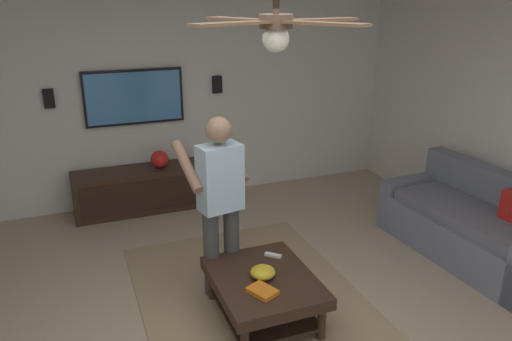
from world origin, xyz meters
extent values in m
cube|color=silver|center=(3.24, 0.00, 1.36)|extent=(0.10, 6.64, 2.73)
cube|color=#9E8460|center=(0.50, -0.30, 0.01)|extent=(2.81, 1.91, 0.01)
cube|color=slate|center=(0.51, -2.67, 0.21)|extent=(1.94, 0.94, 0.42)
cube|color=slate|center=(0.53, -3.01, 0.65)|extent=(1.91, 0.31, 0.45)
cube|color=slate|center=(1.37, -2.62, 0.29)|extent=(0.23, 0.85, 0.58)
cube|color=slate|center=(0.51, -2.59, 0.48)|extent=(1.53, 0.68, 0.12)
cube|color=#332116|center=(0.30, -0.30, 0.35)|extent=(1.00, 0.80, 0.10)
cylinder|color=#332116|center=(0.72, -0.62, 0.15)|extent=(0.07, 0.07, 0.30)
cylinder|color=#332116|center=(0.72, 0.02, 0.15)|extent=(0.07, 0.07, 0.30)
cylinder|color=#332116|center=(-0.12, -0.62, 0.15)|extent=(0.07, 0.07, 0.30)
cube|color=black|center=(0.30, -0.30, 0.10)|extent=(0.88, 0.68, 0.03)
cube|color=#332116|center=(2.91, 0.25, 0.28)|extent=(0.44, 1.70, 0.55)
cube|color=black|center=(2.68, 0.25, 0.28)|extent=(0.01, 1.56, 0.39)
cube|color=black|center=(3.15, 0.25, 1.39)|extent=(0.05, 1.19, 0.67)
cube|color=#407EBD|center=(3.12, 0.25, 1.39)|extent=(0.01, 1.13, 0.61)
cylinder|color=#3F3F3F|center=(0.84, -0.20, 0.41)|extent=(0.14, 0.14, 0.82)
cylinder|color=#3F3F3F|center=(0.80, 0.00, 0.41)|extent=(0.14, 0.14, 0.82)
cube|color=silver|center=(0.82, -0.10, 1.11)|extent=(0.28, 0.39, 0.58)
sphere|color=#997056|center=(0.82, -0.10, 1.53)|extent=(0.22, 0.22, 0.22)
cylinder|color=#997056|center=(1.03, -0.29, 1.20)|extent=(0.49, 0.18, 0.37)
cylinder|color=#997056|center=(0.95, 0.15, 1.20)|extent=(0.49, 0.18, 0.37)
cube|color=white|center=(1.19, -0.03, 1.10)|extent=(0.05, 0.06, 0.16)
ellipsoid|color=gold|center=(0.30, -0.29, 0.45)|extent=(0.21, 0.21, 0.09)
cube|color=white|center=(0.58, -0.50, 0.41)|extent=(0.14, 0.14, 0.02)
cube|color=orange|center=(0.09, -0.20, 0.42)|extent=(0.27, 0.24, 0.04)
sphere|color=red|center=(2.86, 0.04, 0.66)|extent=(0.22, 0.22, 0.22)
cube|color=black|center=(3.16, -0.81, 1.48)|extent=(0.06, 0.12, 0.22)
cube|color=black|center=(3.16, 1.21, 1.45)|extent=(0.06, 0.12, 0.22)
cylinder|color=#4C3828|center=(-0.20, -0.16, 2.43)|extent=(0.20, 0.20, 0.08)
sphere|color=silver|center=(-0.20, -0.16, 2.33)|extent=(0.16, 0.16, 0.16)
cube|color=brown|center=(0.10, -0.04, 2.43)|extent=(0.57, 0.31, 0.02)
cube|color=brown|center=(-0.32, 0.14, 2.43)|extent=(0.33, 0.56, 0.02)
cube|color=brown|center=(-0.49, -0.30, 2.43)|extent=(0.56, 0.35, 0.02)
cube|color=brown|center=(-0.13, -0.47, 2.43)|extent=(0.23, 0.57, 0.02)
camera|label=1|loc=(-2.94, 1.04, 2.58)|focal=34.65mm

